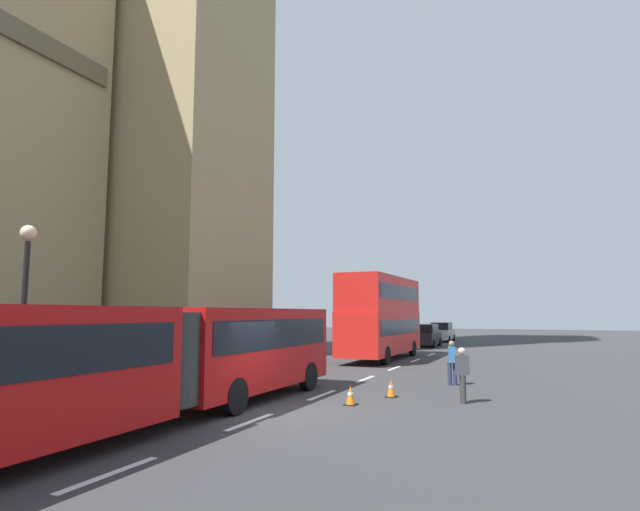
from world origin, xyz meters
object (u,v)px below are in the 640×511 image
double_decker_bus (381,314)px  sedan_trailing (442,332)px  articulated_bus (153,354)px  traffic_cone_west (351,395)px  pedestrian_by_kerb (452,361)px  traffic_cone_middle (391,388)px  street_lamp (24,302)px  pedestrian_near_cones (462,373)px  sedan_lead (426,336)px

double_decker_bus → sedan_trailing: size_ratio=2.18×
articulated_bus → traffic_cone_west: articulated_bus is taller
double_decker_bus → pedestrian_by_kerb: (-9.47, -5.65, -1.80)m
traffic_cone_middle → street_lamp: 11.41m
traffic_cone_middle → sedan_trailing: bearing=7.3°
articulated_bus → pedestrian_near_cones: size_ratio=9.67×
traffic_cone_west → street_lamp: size_ratio=0.11×
pedestrian_near_cones → pedestrian_by_kerb: (3.83, 0.93, 0.00)m
articulated_bus → double_decker_bus: (19.68, 0.00, 0.96)m
double_decker_bus → sedan_lead: (12.39, -0.06, -1.80)m
street_lamp → pedestrian_by_kerb: size_ratio=3.12×
articulated_bus → double_decker_bus: 19.70m
traffic_cone_west → pedestrian_near_cones: bearing=-61.1°
sedan_trailing → pedestrian_by_kerb: (-29.96, -5.73, -0.00)m
street_lamp → pedestrian_near_cones: size_ratio=3.12×
double_decker_bus → traffic_cone_middle: size_ratio=16.52×
double_decker_bus → pedestrian_by_kerb: size_ratio=5.67×
articulated_bus → sedan_trailing: size_ratio=3.71×
sedan_trailing → traffic_cone_middle: (-33.59, -4.32, -0.63)m
sedan_lead → sedan_trailing: size_ratio=1.00×
sedan_lead → pedestrian_by_kerb: 22.57m
articulated_bus → pedestrian_by_kerb: articulated_bus is taller
pedestrian_by_kerb → double_decker_bus: bearing=30.8°
double_decker_bus → street_lamp: (-19.90, 4.50, 0.35)m
sedan_trailing → pedestrian_near_cones: 34.44m
articulated_bus → traffic_cone_west: bearing=-36.8°
articulated_bus → sedan_lead: (32.07, -0.06, -0.83)m
sedan_trailing → street_lamp: bearing=173.7°
articulated_bus → double_decker_bus: double_decker_bus is taller
articulated_bus → pedestrian_by_kerb: 11.69m
articulated_bus → traffic_cone_middle: 7.95m
double_decker_bus → street_lamp: size_ratio=1.82×
articulated_bus → sedan_trailing: articulated_bus is taller
traffic_cone_middle → double_decker_bus: bearing=17.9°
sedan_trailing → street_lamp: (-40.39, 4.43, 2.14)m
street_lamp → articulated_bus: bearing=-87.2°
pedestrian_near_cones → articulated_bus: bearing=134.1°
sedan_trailing → traffic_cone_middle: sedan_trailing is taller
sedan_trailing → traffic_cone_west: bearing=-174.2°
traffic_cone_west → double_decker_bus: bearing=13.2°
traffic_cone_middle → pedestrian_near_cones: 2.43m
double_decker_bus → traffic_cone_middle: double_decker_bus is taller
articulated_bus → street_lamp: (-0.22, 4.51, 1.31)m
sedan_lead → traffic_cone_middle: 25.84m
articulated_bus → traffic_cone_middle: bearing=-32.8°
traffic_cone_middle → pedestrian_near_cones: (-0.20, -2.34, 0.63)m
pedestrian_by_kerb → pedestrian_near_cones: bearing=-166.4°
double_decker_bus → pedestrian_near_cones: size_ratio=5.67×
sedan_trailing → street_lamp: 40.68m
street_lamp → sedan_lead: bearing=-8.1°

